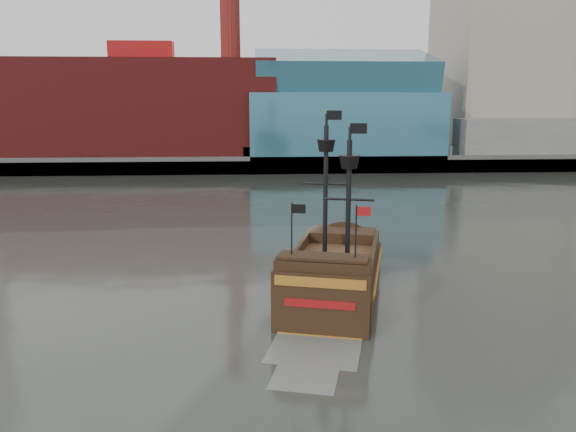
{
  "coord_description": "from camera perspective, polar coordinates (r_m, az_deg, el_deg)",
  "views": [
    {
      "loc": [
        -4.52,
        -21.51,
        10.88
      ],
      "look_at": [
        -2.46,
        11.72,
        4.0
      ],
      "focal_mm": 35.0,
      "sensor_mm": 36.0,
      "label": 1
    }
  ],
  "objects": [
    {
      "name": "ground",
      "position": [
        24.52,
        7.7,
        -14.78
      ],
      "size": [
        400.0,
        400.0,
        0.0
      ],
      "primitive_type": "plane",
      "color": "#252823",
      "rests_on": "ground"
    },
    {
      "name": "promenade_far",
      "position": [
        114.03,
        -1.27,
        6.71
      ],
      "size": [
        220.0,
        60.0,
        2.0
      ],
      "primitive_type": "cube",
      "color": "slate",
      "rests_on": "ground"
    },
    {
      "name": "seawall",
      "position": [
        84.67,
        -0.47,
        5.19
      ],
      "size": [
        220.0,
        1.0,
        2.6
      ],
      "primitive_type": "cube",
      "color": "#4C4C49",
      "rests_on": "ground"
    },
    {
      "name": "skyline",
      "position": [
        107.39,
        1.77,
        18.99
      ],
      "size": [
        149.0,
        45.0,
        62.0
      ],
      "color": "brown",
      "rests_on": "promenade_far"
    },
    {
      "name": "pirate_ship",
      "position": [
        31.88,
        4.68,
        -6.41
      ],
      "size": [
        8.05,
        15.44,
        11.08
      ],
      "rotation": [
        0.0,
        0.0,
        -0.26
      ],
      "color": "black",
      "rests_on": "ground"
    }
  ]
}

